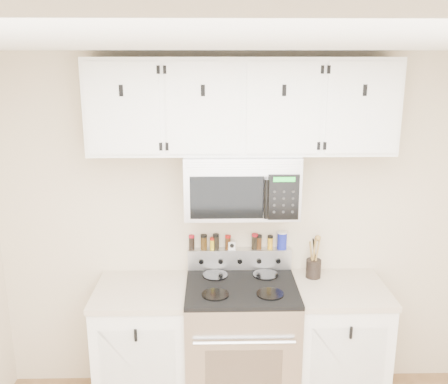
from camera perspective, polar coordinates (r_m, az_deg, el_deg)
name	(u,v)px	position (r m, az deg, el deg)	size (l,w,h in m)	color
back_wall	(239,228)	(3.66, 1.77, -4.14)	(3.50, 0.01, 2.50)	beige
ceiling	(270,46)	(1.71, 5.31, 16.32)	(3.50, 3.50, 0.01)	white
range	(241,344)	(3.71, 1.94, -17.00)	(0.76, 0.65, 1.10)	#B7B7BA
base_cabinet_left	(144,347)	(3.77, -9.11, -17.08)	(0.64, 0.62, 0.92)	white
base_cabinet_right	(336,345)	(3.84, 12.73, -16.64)	(0.64, 0.62, 0.92)	white
microwave	(241,184)	(3.37, 2.01, 0.90)	(0.76, 0.44, 0.42)	#9E9EA3
upper_cabinets	(242,106)	(3.30, 2.05, 9.79)	(2.00, 0.35, 0.62)	white
utensil_crock	(313,267)	(3.69, 10.19, -8.43)	(0.11, 0.11, 0.31)	black
kitchen_timer	(232,245)	(3.67, 0.90, -6.09)	(0.05, 0.04, 0.06)	white
salt_canister	(282,240)	(3.68, 6.64, -5.50)	(0.07, 0.07, 0.13)	#161F97
spice_jar_0	(192,242)	(3.66, -3.72, -5.76)	(0.04, 0.04, 0.11)	black
spice_jar_1	(204,242)	(3.65, -2.32, -5.73)	(0.05, 0.05, 0.11)	#3B270E
spice_jar_2	(213,243)	(3.66, -1.32, -5.90)	(0.04, 0.04, 0.09)	gold
spice_jar_3	(216,242)	(3.65, -0.92, -5.69)	(0.04, 0.04, 0.12)	black
spice_jar_4	(228,242)	(3.66, 0.46, -5.76)	(0.04, 0.04, 0.11)	#39200D
spice_jar_5	(255,241)	(3.67, 3.54, -5.65)	(0.05, 0.05, 0.12)	black
spice_jar_6	(259,242)	(3.67, 4.01, -5.72)	(0.04, 0.04, 0.11)	#422510
spice_jar_7	(270,242)	(3.68, 5.30, -5.72)	(0.04, 0.04, 0.10)	gold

